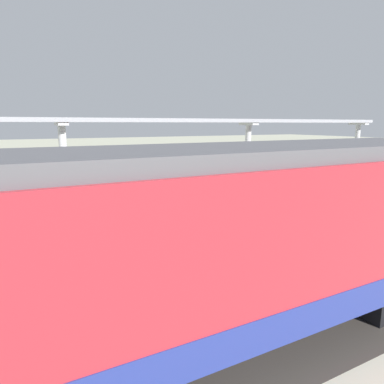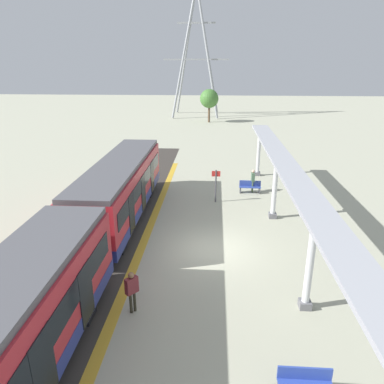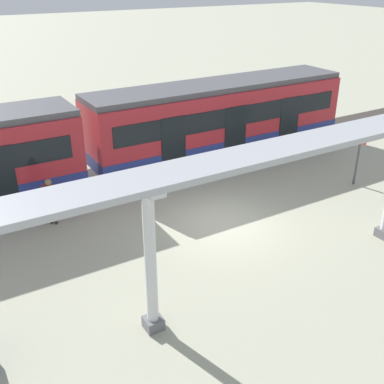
{
  "view_description": "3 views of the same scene",
  "coord_description": "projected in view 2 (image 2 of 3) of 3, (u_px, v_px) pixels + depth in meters",
  "views": [
    {
      "loc": [
        -10.2,
        6.01,
        3.84
      ],
      "look_at": [
        1.28,
        -0.14,
        1.29
      ],
      "focal_mm": 32.64,
      "sensor_mm": 36.0,
      "label": 1
    },
    {
      "loc": [
        -0.1,
        -16.06,
        8.78
      ],
      "look_at": [
        -1.37,
        3.95,
        1.58
      ],
      "focal_mm": 34.01,
      "sensor_mm": 36.0,
      "label": 2
    },
    {
      "loc": [
        11.52,
        -8.07,
        7.97
      ],
      "look_at": [
        -0.57,
        -0.85,
        1.2
      ],
      "focal_mm": 43.49,
      "sensor_mm": 36.0,
      "label": 3
    }
  ],
  "objects": [
    {
      "name": "platform_info_sign",
      "position": [
        216.0,
        183.0,
        23.71
      ],
      "size": [
        0.56,
        0.1,
        2.2
      ],
      "color": "#4C4C51",
      "rests_on": "ground"
    },
    {
      "name": "canopy_pillar_third",
      "position": [
        275.0,
        186.0,
        21.03
      ],
      "size": [
        1.1,
        0.44,
        3.9
      ],
      "color": "slate",
      "rests_on": "ground"
    },
    {
      "name": "ground_plane",
      "position": [
        215.0,
        249.0,
        18.05
      ],
      "size": [
        176.0,
        176.0,
        0.0
      ],
      "primitive_type": "plane",
      "color": "#AEAF96"
    },
    {
      "name": "tactile_edge_strip",
      "position": [
        142.0,
        247.0,
        18.26
      ],
      "size": [
        0.43,
        32.09,
        0.01
      ],
      "primitive_type": "cube",
      "color": "gold",
      "rests_on": "ground"
    },
    {
      "name": "passenger_waiting_near_edge",
      "position": [
        132.0,
        287.0,
        13.19
      ],
      "size": [
        0.49,
        0.51,
        1.68
      ],
      "color": "#2D2B1E",
      "rests_on": "ground"
    },
    {
      "name": "canopy_pillar_second",
      "position": [
        310.0,
        262.0,
        13.09
      ],
      "size": [
        1.1,
        0.44,
        3.9
      ],
      "color": "slate",
      "rests_on": "ground"
    },
    {
      "name": "bench_near_end",
      "position": [
        305.0,
        383.0,
        10.01
      ],
      "size": [
        1.5,
        0.44,
        0.86
      ],
      "color": "#304AAB",
      "rests_on": "ground"
    },
    {
      "name": "trackbed",
      "position": [
        106.0,
        246.0,
        18.37
      ],
      "size": [
        3.2,
        44.09,
        0.01
      ],
      "primitive_type": "cube",
      "color": "#38332D",
      "rests_on": "ground"
    },
    {
      "name": "bench_mid_platform",
      "position": [
        250.0,
        187.0,
        25.72
      ],
      "size": [
        1.52,
        0.49,
        0.86
      ],
      "color": "#31479C",
      "rests_on": "ground"
    },
    {
      "name": "canopy_beam",
      "position": [
        291.0,
        173.0,
        16.71
      ],
      "size": [
        1.2,
        25.8,
        0.16
      ],
      "primitive_type": "cube",
      "color": "#A8AAB2",
      "rests_on": "canopy_pillar_nearest"
    },
    {
      "name": "electricity_pylon",
      "position": [
        196.0,
        52.0,
        59.33
      ],
      "size": [
        10.86,
        7.69,
        20.21
      ],
      "color": "#93969B",
      "rests_on": "ground"
    },
    {
      "name": "canopy_pillar_fourth",
      "position": [
        259.0,
        152.0,
        29.12
      ],
      "size": [
        1.1,
        0.44,
        3.9
      ],
      "color": "slate",
      "rests_on": "ground"
    },
    {
      "name": "passenger_by_the_benches",
      "position": [
        253.0,
        178.0,
        25.65
      ],
      "size": [
        0.23,
        0.48,
        1.65
      ],
      "color": "#4C623E",
      "rests_on": "ground"
    },
    {
      "name": "train_far_carriage",
      "position": [
        121.0,
        189.0,
        21.04
      ],
      "size": [
        2.65,
        12.31,
        3.48
      ],
      "color": "#B6252F",
      "rests_on": "ground"
    },
    {
      "name": "tree_left_background",
      "position": [
        209.0,
        99.0,
        54.87
      ],
      "size": [
        2.81,
        2.81,
        4.94
      ],
      "color": "brown",
      "rests_on": "ground"
    }
  ]
}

